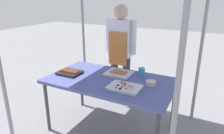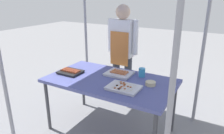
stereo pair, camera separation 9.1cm
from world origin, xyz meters
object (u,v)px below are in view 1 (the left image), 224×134
tray_grilled_sausages (119,73)px  tray_meat_skewers (125,87)px  tray_pork_links (70,72)px  drink_cup_near_edge (142,72)px  stall_table (110,83)px  condiment_bowl (151,83)px  vendor_woman (121,47)px

tray_grilled_sausages → tray_meat_skewers: 0.45m
tray_meat_skewers → tray_pork_links: tray_pork_links is taller
tray_meat_skewers → tray_pork_links: bearing=173.8°
tray_grilled_sausages → drink_cup_near_edge: 0.30m
tray_grilled_sausages → tray_meat_skewers: tray_grilled_sausages is taller
tray_pork_links → drink_cup_near_edge: size_ratio=2.63×
stall_table → condiment_bowl: 0.52m
tray_meat_skewers → vendor_woman: bearing=117.9°
tray_grilled_sausages → condiment_bowl: tray_grilled_sausages is taller
tray_grilled_sausages → vendor_woman: bearing=113.7°
stall_table → tray_grilled_sausages: bearing=82.0°
tray_pork_links → drink_cup_near_edge: (0.89, 0.37, 0.03)m
stall_table → tray_meat_skewers: tray_meat_skewers is taller
stall_table → vendor_woman: (-0.23, 0.79, 0.27)m
condiment_bowl → tray_grilled_sausages: bearing=166.2°
stall_table → condiment_bowl: (0.51, 0.08, 0.08)m
tray_grilled_sausages → condiment_bowl: 0.49m
tray_grilled_sausages → tray_pork_links: (-0.60, -0.28, 0.00)m
condiment_bowl → drink_cup_near_edge: 0.29m
tray_grilled_sausages → tray_meat_skewers: size_ratio=0.93×
stall_table → tray_meat_skewers: (0.28, -0.17, 0.07)m
condiment_bowl → vendor_woman: bearing=136.2°
tray_pork_links → drink_cup_near_edge: drink_cup_near_edge is taller
drink_cup_near_edge → vendor_woman: bearing=137.4°
stall_table → tray_pork_links: size_ratio=5.30×
tray_meat_skewers → condiment_bowl: condiment_bowl is taller
stall_table → tray_pork_links: bearing=-172.1°
tray_grilled_sausages → drink_cup_near_edge: bearing=17.7°
tray_grilled_sausages → tray_pork_links: 0.66m
drink_cup_near_edge → vendor_woman: vendor_woman is taller
tray_meat_skewers → vendor_woman: (-0.51, 0.96, 0.20)m
tray_meat_skewers → vendor_woman: 1.10m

